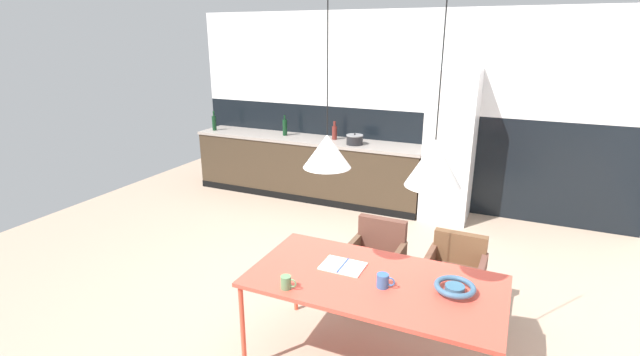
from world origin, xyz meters
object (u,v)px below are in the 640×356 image
object	(u,v)px
armchair_head_of_table	(456,264)
fruit_bowl	(455,287)
bottle_oil_tall	(214,123)
open_book	(343,266)
mug_glass_clear	(383,281)
pendant_lamp_over_table_near	(327,151)
bottle_vinegar_dark	(285,127)
pendant_lamp_over_table_far	(434,163)
refrigerator_column	(450,146)
bottle_wine_green	(334,132)
cooking_pot	(355,140)
armchair_corner_seat	(378,250)
dining_table	(374,284)
mug_wide_latte	(286,282)

from	to	relation	value
armchair_head_of_table	fruit_bowl	bearing A→B (deg)	97.60
bottle_oil_tall	open_book	bearing A→B (deg)	-41.52
mug_glass_clear	fruit_bowl	bearing A→B (deg)	15.44
armchair_head_of_table	pendant_lamp_over_table_near	bearing A→B (deg)	52.44
bottle_vinegar_dark	pendant_lamp_over_table_far	bearing A→B (deg)	-49.16
refrigerator_column	bottle_wine_green	world-z (taller)	refrigerator_column
mug_glass_clear	pendant_lamp_over_table_near	bearing A→B (deg)	174.55
cooking_pot	bottle_oil_tall	size ratio (longest dim) A/B	0.75
armchair_corner_seat	cooking_pot	world-z (taller)	cooking_pot
mug_glass_clear	bottle_wine_green	distance (m)	3.83
bottle_wine_green	dining_table	bearing A→B (deg)	-63.00
mug_wide_latte	bottle_vinegar_dark	bearing A→B (deg)	118.64
refrigerator_column	dining_table	size ratio (longest dim) A/B	1.11
armchair_corner_seat	open_book	bearing A→B (deg)	89.78
armchair_corner_seat	fruit_bowl	world-z (taller)	fruit_bowl
refrigerator_column	bottle_vinegar_dark	xyz separation A→B (m)	(-2.48, 0.03, 0.05)
armchair_head_of_table	mug_wide_latte	bearing A→B (deg)	55.58
mug_wide_latte	pendant_lamp_over_table_near	distance (m)	0.94
cooking_pot	pendant_lamp_over_table_near	bearing A→B (deg)	-73.35
armchair_head_of_table	pendant_lamp_over_table_far	size ratio (longest dim) A/B	0.62
bottle_vinegar_dark	pendant_lamp_over_table_far	distance (m)	4.40
refrigerator_column	open_book	distance (m)	3.17
mug_wide_latte	cooking_pot	bearing A→B (deg)	102.76
armchair_corner_seat	armchair_head_of_table	xyz separation A→B (m)	(0.70, 0.04, -0.01)
armchair_head_of_table	cooking_pot	distance (m)	2.83
bottle_vinegar_dark	open_book	bearing A→B (deg)	-55.10
armchair_corner_seat	fruit_bowl	size ratio (longest dim) A/B	2.76
refrigerator_column	bottle_oil_tall	distance (m)	3.71
cooking_pot	pendant_lamp_over_table_far	world-z (taller)	pendant_lamp_over_table_far
mug_glass_clear	bottle_vinegar_dark	world-z (taller)	bottle_vinegar_dark
bottle_oil_tall	bottle_vinegar_dark	world-z (taller)	same
armchair_corner_seat	cooking_pot	distance (m)	2.50
fruit_bowl	pendant_lamp_over_table_far	xyz separation A→B (m)	(-0.19, -0.09, 0.87)
dining_table	pendant_lamp_over_table_near	xyz separation A→B (m)	(-0.36, -0.03, 0.95)
bottle_vinegar_dark	armchair_corner_seat	bearing A→B (deg)	-46.31
armchair_corner_seat	bottle_vinegar_dark	xyz separation A→B (m)	(-2.23, 2.34, 0.55)
dining_table	armchair_corner_seat	bearing A→B (deg)	105.50
bottle_oil_tall	bottle_wine_green	distance (m)	2.04
fruit_bowl	cooking_pot	size ratio (longest dim) A/B	1.17
mug_wide_latte	bottle_vinegar_dark	size ratio (longest dim) A/B	0.38
fruit_bowl	bottle_wine_green	world-z (taller)	bottle_wine_green
mug_glass_clear	bottle_wine_green	world-z (taller)	bottle_wine_green
armchair_corner_seat	open_book	distance (m)	0.88
bottle_wine_green	fruit_bowl	bearing A→B (deg)	-55.58
armchair_head_of_table	dining_table	bearing A→B (deg)	66.50
refrigerator_column	dining_table	xyz separation A→B (m)	(0.01, -3.22, -0.30)
armchair_corner_seat	bottle_oil_tall	distance (m)	4.14
fruit_bowl	armchair_corner_seat	bearing A→B (deg)	132.77
mug_wide_latte	pendant_lamp_over_table_far	world-z (taller)	pendant_lamp_over_table_far
bottle_wine_green	bottle_vinegar_dark	xyz separation A→B (m)	(-0.80, -0.05, 0.02)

